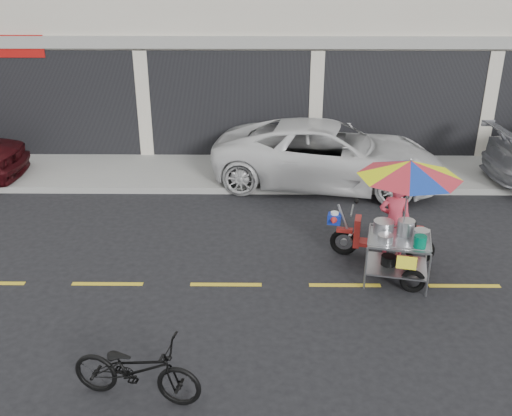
{
  "coord_description": "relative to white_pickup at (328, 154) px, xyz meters",
  "views": [
    {
      "loc": [
        -1.41,
        -8.24,
        5.04
      ],
      "look_at": [
        -1.5,
        0.6,
        1.15
      ],
      "focal_mm": 40.0,
      "sensor_mm": 36.0,
      "label": 1
    }
  ],
  "objects": [
    {
      "name": "ground",
      "position": [
        -0.18,
        -4.7,
        -0.75
      ],
      "size": [
        90.0,
        90.0,
        0.0
      ],
      "primitive_type": "plane",
      "color": "black"
    },
    {
      "name": "food_vendor_rig",
      "position": [
        0.74,
        -4.21,
        0.61
      ],
      "size": [
        2.15,
        2.05,
        2.18
      ],
      "rotation": [
        0.0,
        0.0,
        -0.22
      ],
      "color": "black",
      "rests_on": "ground"
    },
    {
      "name": "centerline",
      "position": [
        -0.18,
        -4.7,
        -0.75
      ],
      "size": [
        42.0,
        0.1,
        0.01
      ],
      "primitive_type": "cube",
      "color": "gold",
      "rests_on": "ground"
    },
    {
      "name": "white_pickup",
      "position": [
        0.0,
        0.0,
        0.0
      ],
      "size": [
        5.77,
        3.46,
        1.5
      ],
      "primitive_type": "imported",
      "rotation": [
        0.0,
        0.0,
        1.38
      ],
      "color": "silver",
      "rests_on": "ground"
    },
    {
      "name": "sidewalk",
      "position": [
        -0.18,
        0.8,
        -0.68
      ],
      "size": [
        45.0,
        3.0,
        0.15
      ],
      "primitive_type": "cube",
      "color": "gray",
      "rests_on": "ground"
    },
    {
      "name": "near_bicycle",
      "position": [
        -3.11,
        -7.38,
        -0.32
      ],
      "size": [
        1.74,
        0.9,
        0.87
      ],
      "primitive_type": "imported",
      "rotation": [
        0.0,
        0.0,
        1.37
      ],
      "color": "black",
      "rests_on": "ground"
    }
  ]
}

